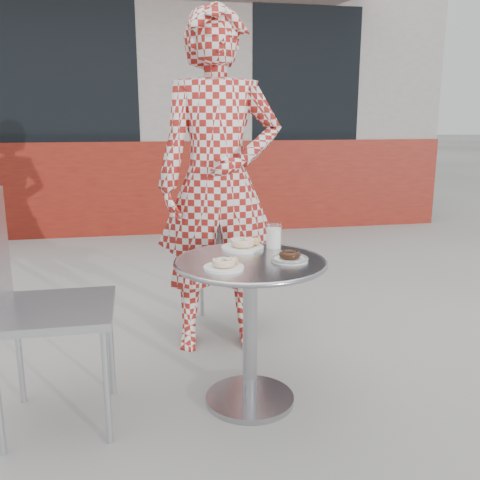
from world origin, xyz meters
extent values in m
plane|color=#A09D98|center=(0.00, 0.00, 0.00)|extent=(60.00, 60.00, 0.00)
cube|color=gray|center=(0.00, 5.60, 1.50)|extent=(6.00, 4.00, 3.00)
cube|color=maroon|center=(0.00, 3.68, 0.50)|extent=(6.02, 0.20, 1.00)
cube|color=black|center=(-1.20, 3.61, 1.70)|extent=(1.60, 0.04, 1.40)
cube|color=black|center=(1.40, 3.61, 1.70)|extent=(1.20, 0.04, 1.40)
cylinder|color=#B4B4B9|center=(0.02, -0.03, 0.01)|extent=(0.40, 0.40, 0.03)
cylinder|color=#B4B4B9|center=(0.02, -0.03, 0.33)|extent=(0.06, 0.06, 0.64)
cylinder|color=#B4B4B9|center=(0.02, -0.03, 0.66)|extent=(0.64, 0.64, 0.02)
torus|color=#B4B4B9|center=(0.02, -0.03, 0.66)|extent=(0.66, 0.66, 0.02)
cube|color=#AEB0B6|center=(0.05, 0.87, 0.43)|extent=(0.49, 0.49, 0.03)
cube|color=#AEB0B6|center=(0.00, 0.68, 0.64)|extent=(0.39, 0.13, 0.40)
cube|color=#AEB0B6|center=(-0.79, -0.03, 0.50)|extent=(0.47, 0.47, 0.03)
imported|color=maroon|center=(-0.02, 0.63, 0.91)|extent=(0.70, 0.49, 1.82)
cylinder|color=white|center=(0.02, 0.17, 0.67)|extent=(0.20, 0.20, 0.01)
torus|color=tan|center=(0.02, 0.17, 0.70)|extent=(0.11, 0.11, 0.04)
sphere|color=#B77A3F|center=(0.09, 0.17, 0.70)|extent=(0.04, 0.04, 0.04)
cylinder|color=white|center=(-0.11, -0.14, 0.67)|extent=(0.16, 0.16, 0.01)
torus|color=tan|center=(-0.11, -0.14, 0.69)|extent=(0.09, 0.09, 0.03)
sphere|color=#B77A3F|center=(-0.07, -0.12, 0.70)|extent=(0.03, 0.03, 0.03)
cylinder|color=white|center=(0.18, -0.06, 0.67)|extent=(0.16, 0.16, 0.01)
torus|color=black|center=(0.18, -0.06, 0.69)|extent=(0.09, 0.09, 0.03)
torus|color=black|center=(0.18, -0.06, 0.68)|extent=(0.16, 0.16, 0.01)
cylinder|color=white|center=(0.17, 0.16, 0.72)|extent=(0.06, 0.06, 0.10)
cylinder|color=white|center=(0.17, 0.16, 0.73)|extent=(0.07, 0.07, 0.11)
camera|label=1|loc=(-0.44, -2.19, 1.28)|focal=40.00mm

